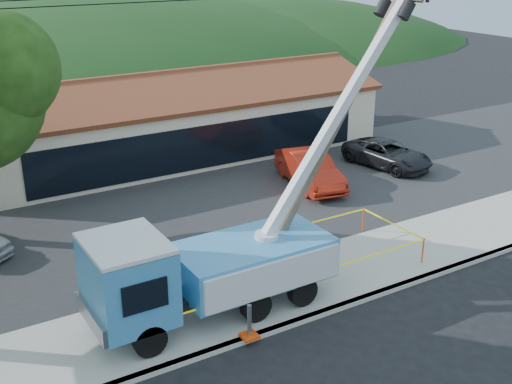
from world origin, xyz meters
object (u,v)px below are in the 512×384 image
object	(u,v)px
car_red	(309,187)
car_dark	(386,168)
leaning_pole	(338,120)
utility_truck	(208,264)

from	to	relation	value
car_red	car_dark	size ratio (longest dim) A/B	1.03
leaning_pole	car_red	distance (m)	10.28
leaning_pole	car_dark	xyz separation A→B (m)	(9.50, 7.63, -5.61)
utility_truck	car_red	world-z (taller)	utility_truck
leaning_pole	car_red	world-z (taller)	leaning_pole
utility_truck	car_dark	xyz separation A→B (m)	(14.54, 7.95, -1.86)
leaning_pole	utility_truck	bearing A→B (deg)	-176.36
utility_truck	car_red	bearing A→B (deg)	39.41
leaning_pole	car_dark	world-z (taller)	leaning_pole
car_red	car_dark	distance (m)	5.13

